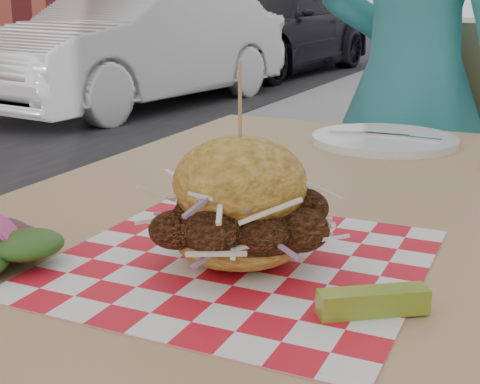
{
  "coord_description": "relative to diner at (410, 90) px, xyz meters",
  "views": [
    {
      "loc": [
        0.01,
        -1.03,
        1.01
      ],
      "look_at": [
        -0.26,
        -0.45,
        0.82
      ],
      "focal_mm": 50.0,
      "sensor_mm": 36.0,
      "label": 1
    }
  ],
  "objects": [
    {
      "name": "paper_liner",
      "position": [
        0.06,
        -1.18,
        -0.03
      ],
      "size": [
        0.36,
        0.36,
        0.0
      ],
      "primitive_type": "cube",
      "color": "red",
      "rests_on": "patio_table"
    },
    {
      "name": "place_setting",
      "position": [
        0.06,
        -0.54,
        -0.03
      ],
      "size": [
        0.27,
        0.27,
        0.02
      ],
      "color": "white",
      "rests_on": "patio_table"
    },
    {
      "name": "car_dark",
      "position": [
        -3.28,
        7.1,
        -0.17
      ],
      "size": [
        2.12,
        4.35,
        1.22
      ],
      "primitive_type": "imported",
      "rotation": [
        0.0,
        0.0,
        -0.1
      ],
      "color": "black",
      "rests_on": "ground"
    },
    {
      "name": "patio_chair",
      "position": [
        0.09,
        0.05,
        -0.23
      ],
      "size": [
        0.54,
        0.55,
        0.95
      ],
      "rotation": [
        0.0,
        0.0,
        -0.34
      ],
      "color": "tan",
      "rests_on": "ground"
    },
    {
      "name": "diner",
      "position": [
        0.0,
        0.0,
        0.0
      ],
      "size": [
        0.65,
        0.52,
        1.57
      ],
      "primitive_type": "imported",
      "rotation": [
        0.0,
        0.0,
        2.85
      ],
      "color": "teal",
      "rests_on": "ground"
    },
    {
      "name": "sandwich",
      "position": [
        0.06,
        -1.18,
        0.03
      ],
      "size": [
        0.18,
        0.18,
        0.2
      ],
      "color": "gold",
      "rests_on": "paper_liner"
    },
    {
      "name": "patio_table",
      "position": [
        0.06,
        -0.97,
        -0.11
      ],
      "size": [
        0.8,
        1.2,
        0.75
      ],
      "color": "tan",
      "rests_on": "ground"
    },
    {
      "name": "pickle_spear",
      "position": [
        0.21,
        -1.25,
        -0.02
      ],
      "size": [
        0.09,
        0.07,
        0.02
      ],
      "primitive_type": "cube",
      "rotation": [
        0.0,
        0.0,
        0.6
      ],
      "color": "olive",
      "rests_on": "paper_liner"
    },
    {
      "name": "car_white",
      "position": [
        -3.28,
        3.75,
        -0.2
      ],
      "size": [
        1.72,
        3.68,
        1.17
      ],
      "primitive_type": "imported",
      "rotation": [
        0.0,
        0.0,
        -0.14
      ],
      "color": "silver",
      "rests_on": "ground"
    }
  ]
}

